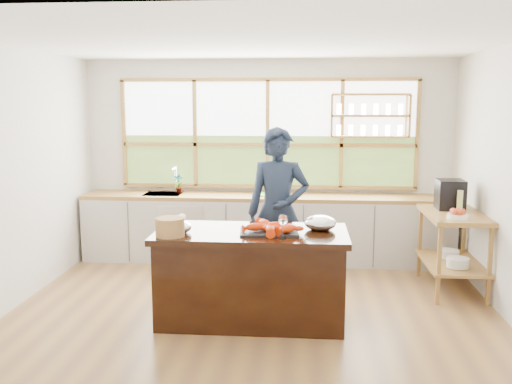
# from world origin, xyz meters

# --- Properties ---
(ground_plane) EXTENTS (5.00, 5.00, 0.00)m
(ground_plane) POSITION_xyz_m (0.00, 0.00, 0.00)
(ground_plane) COLOR olive
(room_shell) EXTENTS (5.02, 4.52, 2.71)m
(room_shell) POSITION_xyz_m (0.02, 0.51, 1.75)
(room_shell) COLOR beige
(room_shell) RESTS_ON ground_plane
(back_counter) EXTENTS (4.90, 0.63, 0.90)m
(back_counter) POSITION_xyz_m (-0.02, 1.94, 0.45)
(back_counter) COLOR beige
(back_counter) RESTS_ON ground_plane
(right_shelf_unit) EXTENTS (0.62, 1.10, 0.90)m
(right_shelf_unit) POSITION_xyz_m (2.19, 0.89, 0.60)
(right_shelf_unit) COLOR olive
(right_shelf_unit) RESTS_ON ground_plane
(island) EXTENTS (1.85, 0.90, 0.90)m
(island) POSITION_xyz_m (0.00, -0.20, 0.45)
(island) COLOR black
(island) RESTS_ON ground_plane
(cook) EXTENTS (0.68, 0.45, 1.86)m
(cook) POSITION_xyz_m (0.22, 0.61, 0.93)
(cook) COLOR #172133
(cook) RESTS_ON ground_plane
(potted_plant) EXTENTS (0.15, 0.12, 0.27)m
(potted_plant) POSITION_xyz_m (-1.20, 2.00, 1.03)
(potted_plant) COLOR slate
(potted_plant) RESTS_ON back_counter
(cutting_board) EXTENTS (0.42, 0.33, 0.01)m
(cutting_board) POSITION_xyz_m (0.11, 1.94, 0.91)
(cutting_board) COLOR #57BF34
(cutting_board) RESTS_ON back_counter
(espresso_machine) EXTENTS (0.31, 0.33, 0.34)m
(espresso_machine) POSITION_xyz_m (2.19, 1.12, 1.07)
(espresso_machine) COLOR black
(espresso_machine) RESTS_ON right_shelf_unit
(wine_bottle) EXTENTS (0.07, 0.07, 0.26)m
(wine_bottle) POSITION_xyz_m (2.24, 0.89, 1.03)
(wine_bottle) COLOR #C1C869
(wine_bottle) RESTS_ON right_shelf_unit
(fruit_bowl) EXTENTS (0.22, 0.22, 0.11)m
(fruit_bowl) POSITION_xyz_m (2.14, 0.57, 0.95)
(fruit_bowl) COLOR white
(fruit_bowl) RESTS_ON right_shelf_unit
(slate_board) EXTENTS (0.58, 0.45, 0.02)m
(slate_board) POSITION_xyz_m (0.17, -0.24, 0.91)
(slate_board) COLOR black
(slate_board) RESTS_ON island
(lobster_pile) EXTENTS (0.52, 0.48, 0.08)m
(lobster_pile) POSITION_xyz_m (0.19, -0.27, 0.96)
(lobster_pile) COLOR #EE3803
(lobster_pile) RESTS_ON slate_board
(mixing_bowl_left) EXTENTS (0.26, 0.26, 0.13)m
(mixing_bowl_left) POSITION_xyz_m (-0.69, -0.32, 0.96)
(mixing_bowl_left) COLOR silver
(mixing_bowl_left) RESTS_ON island
(mixing_bowl_right) EXTENTS (0.31, 0.31, 0.15)m
(mixing_bowl_right) POSITION_xyz_m (0.66, -0.08, 0.97)
(mixing_bowl_right) COLOR silver
(mixing_bowl_right) RESTS_ON island
(wine_glass) EXTENTS (0.08, 0.08, 0.22)m
(wine_glass) POSITION_xyz_m (0.31, -0.46, 1.06)
(wine_glass) COLOR white
(wine_glass) RESTS_ON island
(wicker_basket) EXTENTS (0.27, 0.27, 0.17)m
(wicker_basket) POSITION_xyz_m (-0.73, -0.47, 0.99)
(wicker_basket) COLOR #A47742
(wicker_basket) RESTS_ON island
(parchment_roll) EXTENTS (0.13, 0.31, 0.08)m
(parchment_roll) POSITION_xyz_m (-0.79, 0.06, 0.94)
(parchment_roll) COLOR silver
(parchment_roll) RESTS_ON island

